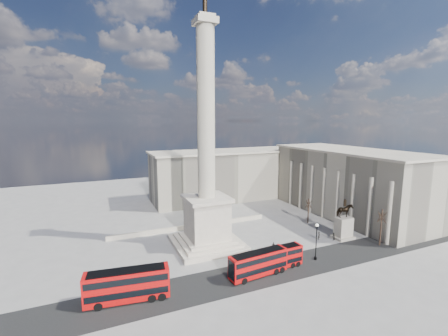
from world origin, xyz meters
name	(u,v)px	position (x,y,z in m)	size (l,w,h in m)	color
ground	(216,255)	(0.00, 0.00, 0.00)	(180.00, 180.00, 0.00)	gray
asphalt_road	(263,273)	(5.00, -10.00, 0.00)	(120.00, 9.00, 0.01)	black
nelsons_column	(207,187)	(0.00, 5.00, 12.92)	(14.00, 14.00, 49.85)	beige
balustrade_wall	(192,226)	(0.00, 16.00, 0.55)	(40.00, 0.60, 1.10)	#BEB39E
building_east	(349,182)	(45.00, 10.00, 9.32)	(19.00, 46.00, 18.60)	beige
building_northeast	(226,174)	(20.00, 40.00, 8.32)	(51.00, 17.00, 16.60)	beige
red_bus_a	(128,285)	(-17.71, -9.32, 2.57)	(12.36, 4.31, 4.91)	#C2090A
red_bus_b	(259,263)	(3.72, -10.59, 2.29)	(10.92, 3.41, 4.36)	#C2090A
red_bus_c	(277,258)	(8.11, -9.74, 2.09)	(9.92, 2.69, 3.99)	#C2090A
victorian_lamp	(316,239)	(16.87, -9.70, 4.29)	(0.62, 0.62, 7.28)	black
equestrian_statue	(344,225)	(29.79, -3.71, 3.27)	(4.51, 3.38, 9.26)	#BEB39E
bare_tree_near	(382,215)	(34.17, -9.79, 6.66)	(1.93, 1.93, 8.45)	#332319
bare_tree_mid	(309,203)	(29.31, 7.94, 5.41)	(1.81, 1.81, 6.86)	#332319
bare_tree_far	(317,188)	(40.06, 17.38, 6.37)	(1.98, 1.98, 8.09)	#332319
pedestrian_walking	(319,236)	(24.22, -2.16, 0.95)	(0.70, 0.46, 1.91)	black
pedestrian_standing	(333,236)	(27.00, -3.67, 0.87)	(0.85, 0.66, 1.74)	black
pedestrian_crossing	(274,246)	(11.99, -2.48, 0.79)	(0.92, 0.38, 1.58)	black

